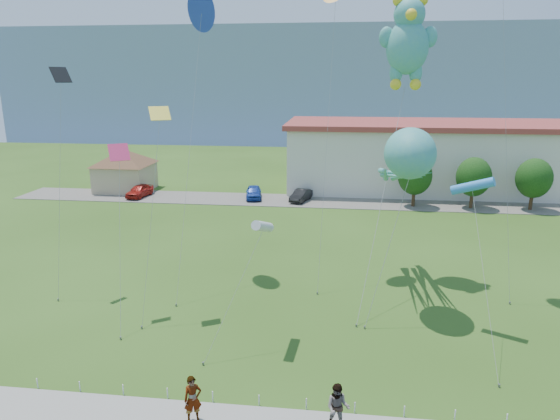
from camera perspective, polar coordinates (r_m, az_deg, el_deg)
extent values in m
plane|color=#2D4B15|center=(23.59, 0.68, -19.74)|extent=(160.00, 160.00, 0.00)
cube|color=#59544C|center=(55.97, 4.62, 0.99)|extent=(70.00, 6.00, 0.06)
cube|color=#738F9F|center=(139.33, 6.30, 14.40)|extent=(160.00, 50.00, 25.00)
cube|color=tan|center=(64.06, -17.24, 3.57)|extent=(6.00, 6.00, 3.20)
pyramid|color=brown|center=(63.65, -17.42, 5.78)|extent=(9.20, 9.20, 1.80)
cube|color=beige|center=(68.35, 27.47, 5.11)|extent=(60.00, 14.00, 7.60)
cube|color=maroon|center=(67.89, 27.88, 8.52)|extent=(61.00, 15.00, 0.60)
cylinder|color=white|center=(25.86, -25.99, -17.36)|extent=(0.05, 0.05, 0.50)
cylinder|color=white|center=(24.90, -21.91, -18.20)|extent=(0.05, 0.05, 0.50)
cylinder|color=white|center=(24.08, -17.49, -19.00)|extent=(0.05, 0.05, 0.50)
cylinder|color=white|center=(23.40, -12.74, -19.74)|extent=(0.05, 0.05, 0.50)
cylinder|color=white|center=(22.87, -7.70, -20.38)|extent=(0.05, 0.05, 0.50)
cylinder|color=white|center=(22.51, -2.42, -20.89)|extent=(0.05, 0.05, 0.50)
cylinder|color=white|center=(22.32, 3.03, -21.25)|extent=(0.05, 0.05, 0.50)
cylinder|color=white|center=(22.31, 8.54, -21.43)|extent=(0.05, 0.05, 0.50)
cylinder|color=white|center=(22.48, 14.01, -21.43)|extent=(0.05, 0.05, 0.50)
cylinder|color=white|center=(22.83, 19.36, -21.25)|extent=(0.05, 0.05, 0.50)
cylinder|color=white|center=(23.34, 24.50, -20.93)|extent=(0.05, 0.05, 0.50)
cylinder|color=#3F2B19|center=(55.28, 15.01, 1.49)|extent=(0.36, 0.36, 2.20)
ellipsoid|color=#14380F|center=(54.81, 15.17, 3.83)|extent=(3.60, 3.60, 4.14)
cylinder|color=#3F2B19|center=(56.45, 21.05, 1.27)|extent=(0.36, 0.36, 2.20)
ellipsoid|color=#14380F|center=(55.99, 21.26, 3.55)|extent=(3.60, 3.60, 4.14)
cylinder|color=#3F2B19|center=(58.22, 26.77, 1.05)|extent=(0.36, 0.36, 2.20)
ellipsoid|color=#14380F|center=(57.78, 27.04, 3.26)|extent=(3.60, 3.60, 4.14)
imported|color=gray|center=(21.42, -9.94, -20.51)|extent=(0.84, 0.74, 1.95)
imported|color=gray|center=(20.83, 6.63, -21.51)|extent=(1.04, 0.87, 1.96)
imported|color=#A61B14|center=(59.96, -15.74, 2.15)|extent=(2.30, 4.46, 1.45)
imported|color=#1C3E9C|center=(57.00, -3.03, 2.05)|extent=(2.38, 4.47, 1.45)
imported|color=black|center=(55.78, 2.41, 1.69)|extent=(2.48, 4.17, 1.30)
ellipsoid|color=teal|center=(29.00, 14.64, 6.29)|extent=(2.88, 3.74, 2.88)
sphere|color=white|center=(27.78, 13.91, 6.62)|extent=(0.45, 0.45, 0.45)
sphere|color=white|center=(27.93, 16.02, 6.52)|extent=(0.45, 0.45, 0.45)
cylinder|color=slate|center=(28.64, 9.65, -13.08)|extent=(0.10, 0.10, 0.16)
cylinder|color=gray|center=(28.03, 12.23, -4.35)|extent=(2.28, 2.18, 8.36)
ellipsoid|color=teal|center=(35.33, 14.36, 17.56)|extent=(2.78, 2.36, 3.47)
sphere|color=teal|center=(35.50, 14.58, 20.83)|extent=(2.03, 2.03, 2.03)
sphere|color=yellow|center=(35.52, 13.38, 22.28)|extent=(0.75, 0.75, 0.75)
sphere|color=yellow|center=(35.70, 15.96, 22.09)|extent=(0.75, 0.75, 0.75)
sphere|color=yellow|center=(34.64, 14.75, 20.80)|extent=(0.75, 0.75, 0.75)
ellipsoid|color=teal|center=(35.23, 12.06, 18.74)|extent=(0.96, 0.68, 1.35)
ellipsoid|color=teal|center=(35.56, 16.76, 18.42)|extent=(0.96, 0.68, 1.35)
ellipsoid|color=teal|center=(35.21, 13.12, 15.03)|extent=(0.85, 0.75, 1.39)
ellipsoid|color=teal|center=(35.36, 15.25, 14.90)|extent=(0.85, 0.75, 1.39)
sphere|color=yellow|center=(35.00, 13.08, 13.81)|extent=(0.75, 0.75, 0.75)
sphere|color=yellow|center=(35.15, 15.21, 13.68)|extent=(0.75, 0.75, 0.75)
cylinder|color=slate|center=(28.75, 8.72, -12.92)|extent=(0.10, 0.10, 0.16)
cylinder|color=gray|center=(31.14, 11.68, 1.69)|extent=(2.99, 9.60, 12.63)
cylinder|color=slate|center=(32.39, 4.29, -9.46)|extent=(0.10, 0.10, 0.16)
cylinder|color=gray|center=(32.78, 5.39, 8.05)|extent=(0.61, 6.11, 18.79)
cube|color=#CD2D5E|center=(29.51, -17.93, 6.31)|extent=(1.29, 1.29, 0.86)
cylinder|color=slate|center=(28.48, -17.76, -13.79)|extent=(0.10, 0.10, 0.16)
cylinder|color=gray|center=(28.57, -17.84, -3.67)|extent=(1.11, 4.00, 9.02)
cube|color=yellow|center=(28.80, -13.59, 10.70)|extent=(1.29, 1.29, 0.86)
cylinder|color=slate|center=(29.25, -15.52, -12.81)|extent=(0.10, 0.10, 0.16)
cylinder|color=gray|center=(28.43, -14.55, -1.27)|extent=(0.63, 3.18, 11.16)
cube|color=black|center=(33.98, -23.78, 13.96)|extent=(1.29, 1.29, 0.86)
cylinder|color=slate|center=(34.31, -24.02, -9.35)|extent=(0.10, 0.10, 0.16)
cylinder|color=gray|center=(33.45, -23.89, 2.15)|extent=(0.17, 2.86, 13.23)
cylinder|color=silver|center=(25.02, -1.97, -1.89)|extent=(0.50, 2.25, 0.87)
cylinder|color=slate|center=(25.40, -8.78, -16.96)|extent=(0.10, 0.10, 0.16)
cylinder|color=gray|center=(24.98, -5.32, -9.62)|extent=(2.54, 2.99, 5.84)
cylinder|color=slate|center=(34.04, 24.77, -9.63)|extent=(0.10, 0.10, 0.16)
cylinder|color=gray|center=(32.94, 24.45, 7.09)|extent=(1.53, 3.50, 19.08)
cylinder|color=#2E81D0|center=(28.18, 21.16, 2.57)|extent=(0.50, 2.25, 0.87)
cylinder|color=slate|center=(25.58, 23.75, -17.91)|extent=(0.10, 0.10, 0.16)
cylinder|color=gray|center=(26.47, 22.35, -7.29)|extent=(0.42, 6.20, 7.54)
cone|color=blue|center=(35.69, -8.97, 21.62)|extent=(1.80, 1.33, 1.33)
cylinder|color=slate|center=(31.38, -11.79, -10.59)|extent=(0.10, 0.10, 0.16)
cylinder|color=gray|center=(32.22, -10.33, 6.47)|extent=(0.25, 7.45, 17.35)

